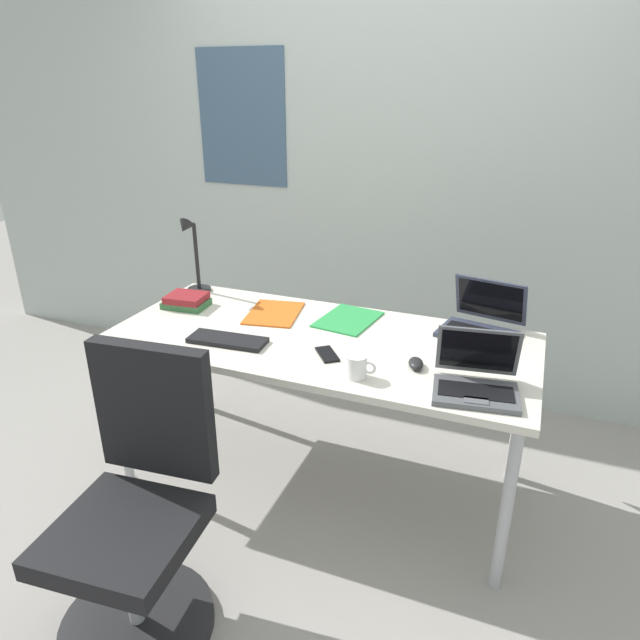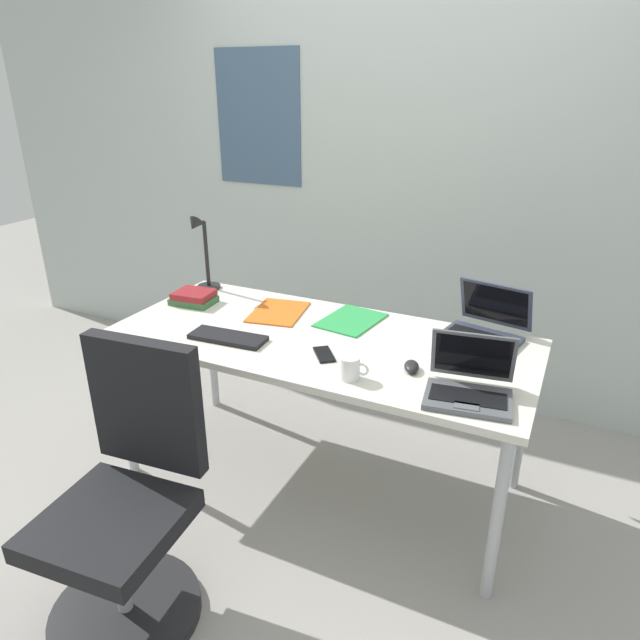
% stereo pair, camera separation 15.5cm
% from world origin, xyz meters
% --- Properties ---
extents(ground_plane, '(12.00, 12.00, 0.00)m').
position_xyz_m(ground_plane, '(0.00, 0.00, 0.00)').
color(ground_plane, gray).
extents(wall_back, '(6.00, 0.13, 2.60)m').
position_xyz_m(wall_back, '(-0.00, 1.10, 1.30)').
color(wall_back, '#B2BCB7').
rests_on(wall_back, ground_plane).
extents(desk, '(1.80, 0.80, 0.74)m').
position_xyz_m(desk, '(0.00, 0.00, 0.68)').
color(desk, silver).
rests_on(desk, ground_plane).
extents(desk_lamp, '(0.12, 0.18, 0.40)m').
position_xyz_m(desk_lamp, '(-0.80, 0.28, 0.94)').
color(desk_lamp, black).
rests_on(desk_lamp, desk).
extents(laptop_near_mouse, '(0.37, 0.35, 0.22)m').
position_xyz_m(laptop_near_mouse, '(0.63, 0.30, 0.79)').
color(laptop_near_mouse, '#33384C').
rests_on(laptop_near_mouse, desk).
extents(laptop_front_left, '(0.32, 0.30, 0.21)m').
position_xyz_m(laptop_front_left, '(0.68, -0.22, 0.78)').
color(laptop_front_left, '#515459').
rests_on(laptop_front_left, desk).
extents(external_keyboard, '(0.34, 0.14, 0.02)m').
position_xyz_m(external_keyboard, '(-0.34, -0.19, 0.75)').
color(external_keyboard, black).
rests_on(external_keyboard, desk).
extents(computer_mouse, '(0.08, 0.11, 0.03)m').
position_xyz_m(computer_mouse, '(0.44, -0.12, 0.76)').
color(computer_mouse, black).
rests_on(computer_mouse, desk).
extents(cell_phone, '(0.13, 0.15, 0.01)m').
position_xyz_m(cell_phone, '(0.09, -0.15, 0.74)').
color(cell_phone, black).
rests_on(cell_phone, desk).
extents(book_stack, '(0.22, 0.17, 0.06)m').
position_xyz_m(book_stack, '(-0.73, 0.09, 0.77)').
color(book_stack, '#336638').
rests_on(book_stack, desk).
extents(paper_folder_far_corner, '(0.27, 0.34, 0.01)m').
position_xyz_m(paper_folder_far_corner, '(0.05, 0.22, 0.74)').
color(paper_folder_far_corner, green).
rests_on(paper_folder_far_corner, desk).
extents(paper_folder_near_lamp, '(0.28, 0.35, 0.01)m').
position_xyz_m(paper_folder_near_lamp, '(-0.30, 0.17, 0.74)').
color(paper_folder_near_lamp, orange).
rests_on(paper_folder_near_lamp, desk).
extents(coffee_mug, '(0.11, 0.08, 0.09)m').
position_xyz_m(coffee_mug, '(0.26, -0.28, 0.78)').
color(coffee_mug, white).
rests_on(coffee_mug, desk).
extents(office_chair, '(0.52, 0.56, 0.97)m').
position_xyz_m(office_chair, '(-0.30, -0.90, 0.40)').
color(office_chair, black).
rests_on(office_chair, ground_plane).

